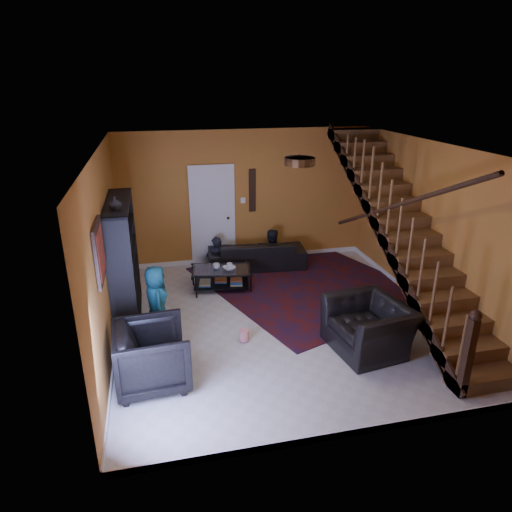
# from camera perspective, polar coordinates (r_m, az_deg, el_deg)

# --- Properties ---
(floor) EXTENTS (5.50, 5.50, 0.00)m
(floor) POSITION_cam_1_polar(r_m,az_deg,el_deg) (7.65, 2.89, -7.91)
(floor) COLOR beige
(floor) RESTS_ON ground
(room) EXTENTS (5.50, 5.50, 5.50)m
(room) POSITION_cam_1_polar(r_m,az_deg,el_deg) (8.59, -8.13, -4.29)
(room) COLOR #BA6529
(room) RESTS_ON ground
(staircase) EXTENTS (0.95, 5.02, 3.18)m
(staircase) POSITION_cam_1_polar(r_m,az_deg,el_deg) (7.90, 18.11, 3.05)
(staircase) COLOR brown
(staircase) RESTS_ON floor
(bookshelf) EXTENTS (0.35, 1.80, 2.00)m
(bookshelf) POSITION_cam_1_polar(r_m,az_deg,el_deg) (7.56, -16.09, -1.03)
(bookshelf) COLOR black
(bookshelf) RESTS_ON floor
(door) EXTENTS (0.82, 0.05, 2.05)m
(door) POSITION_cam_1_polar(r_m,az_deg,el_deg) (9.60, -5.43, 4.84)
(door) COLOR silver
(door) RESTS_ON floor
(framed_picture) EXTENTS (0.04, 0.74, 0.74)m
(framed_picture) POSITION_cam_1_polar(r_m,az_deg,el_deg) (5.90, -19.00, 0.49)
(framed_picture) COLOR #9B331C
(framed_picture) RESTS_ON room
(wall_hanging) EXTENTS (0.14, 0.03, 0.90)m
(wall_hanging) POSITION_cam_1_polar(r_m,az_deg,el_deg) (9.61, -0.47, 8.19)
(wall_hanging) COLOR black
(wall_hanging) RESTS_ON room
(ceiling_fixture) EXTENTS (0.40, 0.40, 0.10)m
(ceiling_fixture) POSITION_cam_1_polar(r_m,az_deg,el_deg) (6.00, 5.48, 11.70)
(ceiling_fixture) COLOR #3F2814
(ceiling_fixture) RESTS_ON room
(rug) EXTENTS (4.42, 4.71, 0.02)m
(rug) POSITION_cam_1_polar(r_m,az_deg,el_deg) (8.98, 6.07, -3.30)
(rug) COLOR #410E0B
(rug) RESTS_ON floor
(sofa) EXTENTS (2.08, 0.99, 0.59)m
(sofa) POSITION_cam_1_polar(r_m,az_deg,el_deg) (9.58, 0.06, 0.28)
(sofa) COLOR black
(sofa) RESTS_ON floor
(armchair_left) EXTENTS (0.99, 0.97, 0.85)m
(armchair_left) POSITION_cam_1_polar(r_m,az_deg,el_deg) (6.12, -12.87, -12.05)
(armchair_left) COLOR black
(armchair_left) RESTS_ON floor
(armchair_right) EXTENTS (1.15, 1.27, 0.74)m
(armchair_right) POSITION_cam_1_polar(r_m,az_deg,el_deg) (6.91, 13.85, -8.51)
(armchair_right) COLOR black
(armchair_right) RESTS_ON floor
(person_adult_a) EXTENTS (0.45, 0.32, 1.17)m
(person_adult_a) POSITION_cam_1_polar(r_m,az_deg,el_deg) (9.55, -4.92, -0.90)
(person_adult_a) COLOR black
(person_adult_a) RESTS_ON sofa
(person_adult_b) EXTENTS (0.64, 0.52, 1.24)m
(person_adult_b) POSITION_cam_1_polar(r_m,az_deg,el_deg) (9.74, 1.85, -0.14)
(person_adult_b) COLOR black
(person_adult_b) RESTS_ON sofa
(person_child) EXTENTS (0.43, 0.60, 1.15)m
(person_child) POSITION_cam_1_polar(r_m,az_deg,el_deg) (7.11, -12.31, -5.58)
(person_child) COLOR #1B6268
(person_child) RESTS_ON armchair_left
(coffee_table) EXTENTS (1.17, 0.81, 0.41)m
(coffee_table) POSITION_cam_1_polar(r_m,az_deg,el_deg) (8.63, -4.35, -2.70)
(coffee_table) COLOR black
(coffee_table) RESTS_ON floor
(cup_a) EXTENTS (0.14, 0.14, 0.10)m
(cup_a) POSITION_cam_1_polar(r_m,az_deg,el_deg) (8.55, -4.98, -1.27)
(cup_a) COLOR #999999
(cup_a) RESTS_ON coffee_table
(cup_b) EXTENTS (0.11, 0.11, 0.10)m
(cup_b) POSITION_cam_1_polar(r_m,az_deg,el_deg) (8.56, -3.33, -1.21)
(cup_b) COLOR #999999
(cup_b) RESTS_ON coffee_table
(bowl) EXTENTS (0.28, 0.28, 0.05)m
(bowl) POSITION_cam_1_polar(r_m,az_deg,el_deg) (8.50, -3.37, -1.52)
(bowl) COLOR #999999
(bowl) RESTS_ON coffee_table
(vase) EXTENTS (0.18, 0.18, 0.19)m
(vase) POSITION_cam_1_polar(r_m,az_deg,el_deg) (6.74, -17.23, 6.30)
(vase) COLOR #999999
(vase) RESTS_ON bookshelf
(popcorn_bucket) EXTENTS (0.17, 0.17, 0.17)m
(popcorn_bucket) POSITION_cam_1_polar(r_m,az_deg,el_deg) (7.01, -1.51, -9.84)
(popcorn_bucket) COLOR red
(popcorn_bucket) RESTS_ON rug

